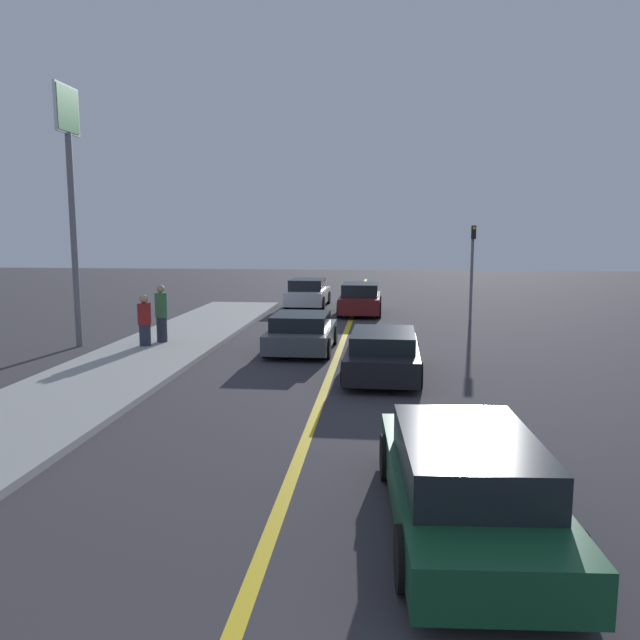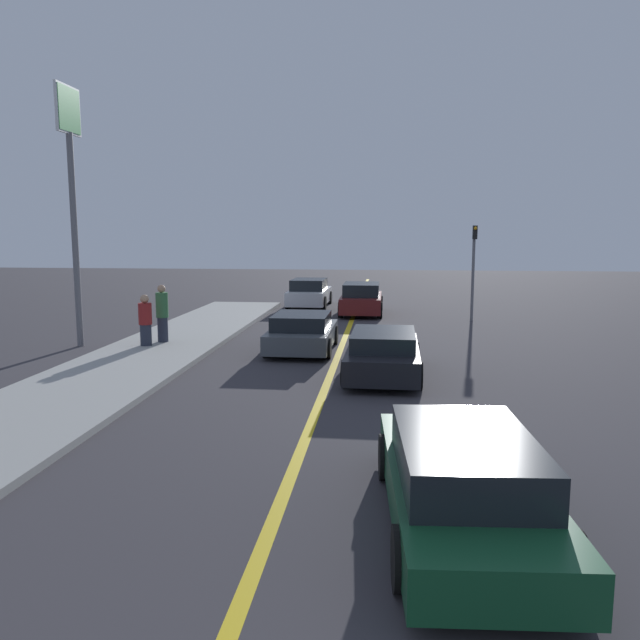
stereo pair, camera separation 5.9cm
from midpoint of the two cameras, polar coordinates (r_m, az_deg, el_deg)
name	(u,v)px [view 2 (the right image)]	position (r m, az deg, el deg)	size (l,w,h in m)	color
road_center_line	(339,353)	(18.98, 1.82, -3.07)	(0.20, 60.00, 0.01)	gold
sidewalk_left	(123,368)	(17.50, -17.48, -4.18)	(3.39, 30.17, 0.14)	#9E9E99
car_near_right_lane	(463,481)	(8.15, 13.12, -14.16)	(2.12, 4.81, 1.27)	#144728
car_ahead_center	(383,353)	(16.03, 5.90, -3.06)	(1.97, 4.32, 1.18)	black
car_far_distant	(302,333)	(19.32, -1.55, -1.15)	(2.01, 3.84, 1.18)	#4C5156
car_parked_left_lot	(361,299)	(27.95, 3.87, 1.91)	(1.90, 4.15, 1.40)	maroon
car_oncoming_far	(309,293)	(30.85, -0.93, 2.47)	(2.00, 4.08, 1.37)	silver
pedestrian_near_curb	(145,321)	(20.14, -15.60, -0.05)	(0.41, 0.41, 1.60)	#282D3D
pedestrian_mid_group	(162,313)	(20.67, -14.15, 0.59)	(0.39, 0.39, 1.85)	#282D3D
traffic_light	(474,263)	(26.49, 13.92, 5.13)	(0.18, 0.40, 3.92)	slate
roadside_sign	(71,165)	(21.40, -21.75, 13.04)	(0.20, 1.43, 8.12)	slate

